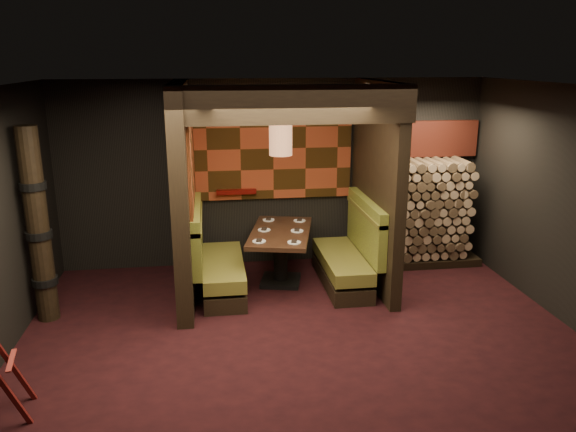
# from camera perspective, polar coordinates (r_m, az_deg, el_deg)

# --- Properties ---
(floor) EXTENTS (6.50, 5.50, 0.02)m
(floor) POSITION_cam_1_polar(r_m,az_deg,el_deg) (6.57, 1.66, -12.91)
(floor) COLOR black
(floor) RESTS_ON ground
(ceiling) EXTENTS (6.50, 5.50, 0.02)m
(ceiling) POSITION_cam_1_polar(r_m,az_deg,el_deg) (5.76, 1.89, 12.96)
(ceiling) COLOR black
(ceiling) RESTS_ON ground
(wall_back) EXTENTS (6.50, 0.02, 2.85)m
(wall_back) POSITION_cam_1_polar(r_m,az_deg,el_deg) (8.66, -1.38, 4.37)
(wall_back) COLOR black
(wall_back) RESTS_ON ground
(wall_front) EXTENTS (6.50, 0.02, 2.85)m
(wall_front) POSITION_cam_1_polar(r_m,az_deg,el_deg) (3.53, 9.71, -13.68)
(wall_front) COLOR black
(wall_front) RESTS_ON ground
(partition_left) EXTENTS (0.20, 2.20, 2.85)m
(partition_left) POSITION_cam_1_polar(r_m,az_deg,el_deg) (7.53, -10.62, 2.34)
(partition_left) COLOR black
(partition_left) RESTS_ON floor
(partition_right) EXTENTS (0.15, 2.10, 2.85)m
(partition_right) POSITION_cam_1_polar(r_m,az_deg,el_deg) (7.91, 8.96, 3.07)
(partition_right) COLOR black
(partition_right) RESTS_ON floor
(header_beam) EXTENTS (2.85, 0.18, 0.44)m
(header_beam) POSITION_cam_1_polar(r_m,az_deg,el_deg) (6.46, 0.55, 11.24)
(header_beam) COLOR black
(header_beam) RESTS_ON partition_left
(tapa_back_panel) EXTENTS (2.40, 0.06, 1.55)m
(tapa_back_panel) POSITION_cam_1_polar(r_m,az_deg,el_deg) (8.54, -1.52, 6.89)
(tapa_back_panel) COLOR #9D3C1F
(tapa_back_panel) RESTS_ON wall_back
(tapa_side_panel) EXTENTS (0.04, 1.85, 1.45)m
(tapa_side_panel) POSITION_cam_1_polar(r_m,az_deg,el_deg) (7.61, -9.83, 5.79)
(tapa_side_panel) COLOR #9D3C1F
(tapa_side_panel) RESTS_ON partition_left
(lacquer_shelf) EXTENTS (0.60, 0.12, 0.07)m
(lacquer_shelf) POSITION_cam_1_polar(r_m,az_deg,el_deg) (8.56, -5.28, 2.48)
(lacquer_shelf) COLOR #5A0A07
(lacquer_shelf) RESTS_ON wall_back
(booth_bench_left) EXTENTS (0.68, 1.60, 1.14)m
(booth_bench_left) POSITION_cam_1_polar(r_m,az_deg,el_deg) (7.82, -7.39, -4.87)
(booth_bench_left) COLOR black
(booth_bench_left) RESTS_ON floor
(booth_bench_right) EXTENTS (0.68, 1.60, 1.14)m
(booth_bench_right) POSITION_cam_1_polar(r_m,az_deg,el_deg) (8.05, 6.23, -4.20)
(booth_bench_right) COLOR black
(booth_bench_right) RESTS_ON floor
(dining_table) EXTENTS (1.13, 1.63, 0.79)m
(dining_table) POSITION_cam_1_polar(r_m,az_deg,el_deg) (7.99, -0.76, -3.13)
(dining_table) COLOR black
(dining_table) RESTS_ON floor
(place_settings) EXTENTS (0.87, 1.28, 0.03)m
(place_settings) POSITION_cam_1_polar(r_m,az_deg,el_deg) (7.92, -0.77, -1.44)
(place_settings) COLOR white
(place_settings) RESTS_ON dining_table
(pendant_lamp) EXTENTS (0.31, 0.31, 0.98)m
(pendant_lamp) POSITION_cam_1_polar(r_m,az_deg,el_deg) (7.58, -0.75, 7.88)
(pendant_lamp) COLOR #955F3D
(pendant_lamp) RESTS_ON ceiling
(totem_column) EXTENTS (0.31, 0.31, 2.40)m
(totem_column) POSITION_cam_1_polar(r_m,az_deg,el_deg) (7.34, -24.05, -1.08)
(totem_column) COLOR black
(totem_column) RESTS_ON floor
(firewood_stack) EXTENTS (1.73, 0.70, 1.64)m
(firewood_stack) POSITION_cam_1_polar(r_m,az_deg,el_deg) (8.97, 13.61, 0.35)
(firewood_stack) COLOR black
(firewood_stack) RESTS_ON floor
(mosaic_header) EXTENTS (1.83, 0.10, 0.56)m
(mosaic_header) POSITION_cam_1_polar(r_m,az_deg,el_deg) (9.06, 13.30, 7.62)
(mosaic_header) COLOR maroon
(mosaic_header) RESTS_ON wall_back
(bay_front_post) EXTENTS (0.08, 0.08, 2.85)m
(bay_front_post) POSITION_cam_1_polar(r_m,az_deg,el_deg) (8.18, 9.03, 3.49)
(bay_front_post) COLOR black
(bay_front_post) RESTS_ON floor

